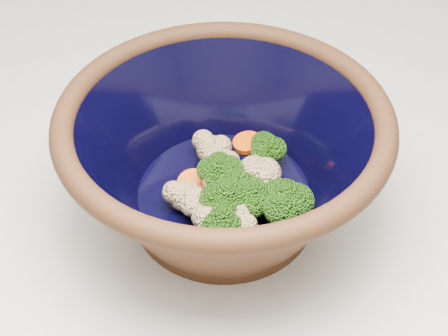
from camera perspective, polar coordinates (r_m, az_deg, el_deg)
mixing_bowl at (r=0.60m, az=0.00°, el=0.91°), size 0.39×0.39×0.14m
vegetable_pile at (r=0.60m, az=1.12°, el=-1.62°), size 0.13×0.17×0.06m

